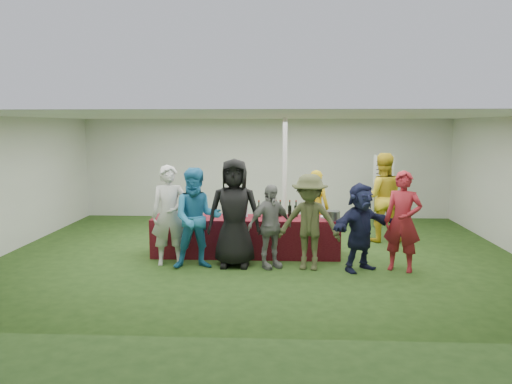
{
  "coord_description": "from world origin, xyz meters",
  "views": [
    {
      "loc": [
        0.41,
        -9.65,
        2.51
      ],
      "look_at": [
        -0.06,
        -0.15,
        1.25
      ],
      "focal_mm": 35.0,
      "sensor_mm": 36.0,
      "label": 1
    }
  ],
  "objects_px": {
    "wine_list_sign": "(383,175)",
    "staff_back": "(382,197)",
    "dump_bucket": "(333,216)",
    "customer_3": "(270,226)",
    "serving_table": "(246,236)",
    "customer_0": "(170,215)",
    "customer_5": "(360,227)",
    "customer_6": "(403,221)",
    "staff_pourer": "(316,207)",
    "customer_4": "(309,222)",
    "customer_2": "(234,213)",
    "customer_1": "(197,218)"
  },
  "relations": [
    {
      "from": "customer_1",
      "to": "customer_3",
      "type": "relative_size",
      "value": 1.19
    },
    {
      "from": "customer_3",
      "to": "customer_5",
      "type": "xyz_separation_m",
      "value": [
        1.57,
        -0.09,
        0.02
      ]
    },
    {
      "from": "customer_3",
      "to": "customer_6",
      "type": "distance_m",
      "value": 2.3
    },
    {
      "from": "staff_back",
      "to": "customer_5",
      "type": "height_order",
      "value": "staff_back"
    },
    {
      "from": "customer_3",
      "to": "customer_6",
      "type": "height_order",
      "value": "customer_6"
    },
    {
      "from": "serving_table",
      "to": "staff_pourer",
      "type": "bearing_deg",
      "value": 34.36
    },
    {
      "from": "customer_5",
      "to": "wine_list_sign",
      "type": "bearing_deg",
      "value": 37.44
    },
    {
      "from": "customer_0",
      "to": "customer_5",
      "type": "height_order",
      "value": "customer_0"
    },
    {
      "from": "dump_bucket",
      "to": "customer_6",
      "type": "height_order",
      "value": "customer_6"
    },
    {
      "from": "staff_pourer",
      "to": "customer_4",
      "type": "height_order",
      "value": "customer_4"
    },
    {
      "from": "dump_bucket",
      "to": "customer_3",
      "type": "bearing_deg",
      "value": -152.26
    },
    {
      "from": "staff_pourer",
      "to": "customer_5",
      "type": "distance_m",
      "value": 2.0
    },
    {
      "from": "serving_table",
      "to": "customer_0",
      "type": "bearing_deg",
      "value": -152.27
    },
    {
      "from": "customer_0",
      "to": "customer_6",
      "type": "height_order",
      "value": "customer_0"
    },
    {
      "from": "serving_table",
      "to": "customer_0",
      "type": "xyz_separation_m",
      "value": [
        -1.33,
        -0.7,
        0.53
      ]
    },
    {
      "from": "customer_4",
      "to": "customer_3",
      "type": "bearing_deg",
      "value": -173.43
    },
    {
      "from": "dump_bucket",
      "to": "customer_5",
      "type": "relative_size",
      "value": 0.17
    },
    {
      "from": "customer_0",
      "to": "customer_4",
      "type": "height_order",
      "value": "customer_0"
    },
    {
      "from": "wine_list_sign",
      "to": "customer_3",
      "type": "height_order",
      "value": "wine_list_sign"
    },
    {
      "from": "staff_pourer",
      "to": "staff_back",
      "type": "distance_m",
      "value": 1.51
    },
    {
      "from": "serving_table",
      "to": "customer_3",
      "type": "bearing_deg",
      "value": -59.64
    },
    {
      "from": "customer_5",
      "to": "serving_table",
      "type": "bearing_deg",
      "value": 120.01
    },
    {
      "from": "customer_6",
      "to": "serving_table",
      "type": "bearing_deg",
      "value": -173.72
    },
    {
      "from": "serving_table",
      "to": "customer_1",
      "type": "xyz_separation_m",
      "value": [
        -0.79,
        -0.92,
        0.52
      ]
    },
    {
      "from": "serving_table",
      "to": "dump_bucket",
      "type": "relative_size",
      "value": 13.88
    },
    {
      "from": "serving_table",
      "to": "customer_3",
      "type": "distance_m",
      "value": 1.04
    },
    {
      "from": "customer_2",
      "to": "customer_6",
      "type": "xyz_separation_m",
      "value": [
        2.94,
        -0.14,
        -0.1
      ]
    },
    {
      "from": "staff_back",
      "to": "staff_pourer",
      "type": "bearing_deg",
      "value": 16.41
    },
    {
      "from": "customer_2",
      "to": "customer_4",
      "type": "height_order",
      "value": "customer_2"
    },
    {
      "from": "customer_0",
      "to": "customer_1",
      "type": "relative_size",
      "value": 1.01
    },
    {
      "from": "wine_list_sign",
      "to": "customer_3",
      "type": "bearing_deg",
      "value": -126.4
    },
    {
      "from": "customer_0",
      "to": "customer_2",
      "type": "bearing_deg",
      "value": -14.89
    },
    {
      "from": "dump_bucket",
      "to": "customer_2",
      "type": "xyz_separation_m",
      "value": [
        -1.81,
        -0.54,
        0.13
      ]
    },
    {
      "from": "customer_4",
      "to": "customer_5",
      "type": "bearing_deg",
      "value": 9.08
    },
    {
      "from": "customer_0",
      "to": "customer_5",
      "type": "relative_size",
      "value": 1.17
    },
    {
      "from": "customer_0",
      "to": "customer_6",
      "type": "xyz_separation_m",
      "value": [
        4.12,
        -0.2,
        -0.03
      ]
    },
    {
      "from": "dump_bucket",
      "to": "customer_5",
      "type": "height_order",
      "value": "customer_5"
    },
    {
      "from": "staff_pourer",
      "to": "customer_4",
      "type": "xyz_separation_m",
      "value": [
        -0.24,
        -1.86,
        0.05
      ]
    },
    {
      "from": "wine_list_sign",
      "to": "staff_back",
      "type": "relative_size",
      "value": 0.93
    },
    {
      "from": "customer_5",
      "to": "staff_pourer",
      "type": "bearing_deg",
      "value": 72.99
    },
    {
      "from": "customer_4",
      "to": "customer_6",
      "type": "xyz_separation_m",
      "value": [
        1.61,
        -0.01,
        0.03
      ]
    },
    {
      "from": "customer_4",
      "to": "customer_6",
      "type": "bearing_deg",
      "value": 10.93
    },
    {
      "from": "customer_1",
      "to": "customer_0",
      "type": "bearing_deg",
      "value": 146.67
    },
    {
      "from": "staff_pourer",
      "to": "customer_0",
      "type": "relative_size",
      "value": 0.88
    },
    {
      "from": "dump_bucket",
      "to": "customer_3",
      "type": "relative_size",
      "value": 0.17
    },
    {
      "from": "customer_6",
      "to": "customer_3",
      "type": "bearing_deg",
      "value": -157.47
    },
    {
      "from": "customer_1",
      "to": "customer_5",
      "type": "bearing_deg",
      "value": -11.04
    },
    {
      "from": "customer_1",
      "to": "customer_3",
      "type": "height_order",
      "value": "customer_1"
    },
    {
      "from": "customer_3",
      "to": "customer_6",
      "type": "relative_size",
      "value": 0.86
    },
    {
      "from": "wine_list_sign",
      "to": "staff_back",
      "type": "xyz_separation_m",
      "value": [
        -0.33,
        -1.49,
        -0.35
      ]
    }
  ]
}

